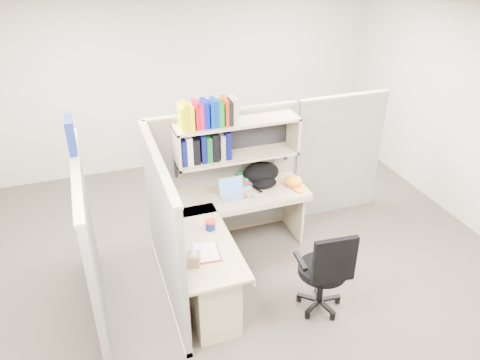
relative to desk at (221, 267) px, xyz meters
name	(u,v)px	position (x,y,z in m)	size (l,w,h in m)	color
ground	(249,274)	(0.41, 0.29, -0.44)	(6.00, 6.00, 0.00)	#362F29
room_shell	(251,143)	(0.41, 0.29, 1.18)	(6.00, 6.00, 6.00)	#BDB5AA
cubicle	(204,191)	(0.04, 0.74, 0.47)	(3.79, 1.84, 1.95)	slate
desk	(221,267)	(0.00, 0.00, 0.00)	(1.74, 1.75, 0.73)	tan
laptop	(234,189)	(0.40, 0.78, 0.40)	(0.29, 0.29, 0.21)	silver
backpack	(263,175)	(0.81, 0.94, 0.42)	(0.44, 0.34, 0.26)	black
orange_cap	(293,181)	(1.15, 0.81, 0.35)	(0.21, 0.24, 0.11)	orange
snack_canister	(210,225)	(-0.02, 0.27, 0.35)	(0.11, 0.11, 0.10)	navy
tissue_box	(193,256)	(-0.32, -0.22, 0.38)	(0.12, 0.12, 0.19)	#996C56
mouse	(256,195)	(0.64, 0.71, 0.31)	(0.09, 0.06, 0.03)	#8C9EC6
paper_cup	(229,183)	(0.41, 1.03, 0.34)	(0.07, 0.07, 0.10)	white
book_stack	(246,179)	(0.63, 1.03, 0.35)	(0.18, 0.24, 0.12)	slate
loose_paper	(206,252)	(-0.16, -0.07, 0.29)	(0.22, 0.30, 0.00)	white
task_chair	(323,283)	(0.91, -0.46, -0.08)	(0.54, 0.50, 1.01)	black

